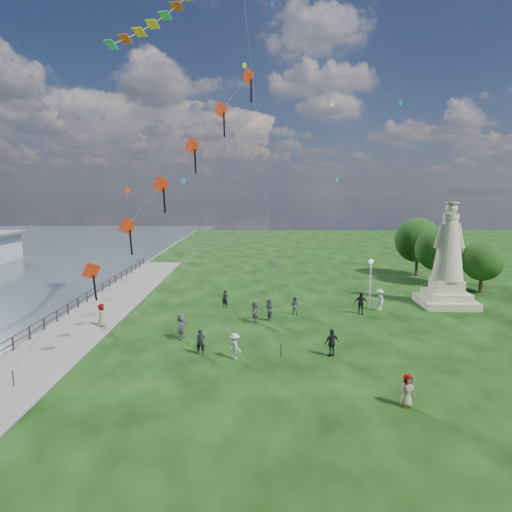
{
  "coord_description": "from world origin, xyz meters",
  "views": [
    {
      "loc": [
        -1.08,
        -21.77,
        9.97
      ],
      "look_at": [
        -1.0,
        8.0,
        5.5
      ],
      "focal_mm": 30.0,
      "sensor_mm": 36.0,
      "label": 1
    }
  ],
  "objects_px": {
    "person_7": "(294,305)",
    "person_3": "(332,343)",
    "statue": "(448,267)",
    "person_9": "(361,303)",
    "lamppost": "(371,273)",
    "person_0": "(201,342)",
    "person_10": "(102,316)",
    "person_5": "(181,326)",
    "person_4": "(407,390)",
    "person_2": "(235,346)",
    "person_1": "(269,310)",
    "person_11": "(255,312)",
    "person_6": "(225,299)",
    "person_8": "(379,300)"
  },
  "relations": [
    {
      "from": "person_1",
      "to": "person_11",
      "type": "relative_size",
      "value": 1.07
    },
    {
      "from": "lamppost",
      "to": "person_0",
      "type": "bearing_deg",
      "value": -141.3
    },
    {
      "from": "lamppost",
      "to": "person_7",
      "type": "bearing_deg",
      "value": -164.11
    },
    {
      "from": "person_7",
      "to": "person_9",
      "type": "relative_size",
      "value": 0.82
    },
    {
      "from": "person_1",
      "to": "person_7",
      "type": "distance_m",
      "value": 2.93
    },
    {
      "from": "person_4",
      "to": "person_7",
      "type": "height_order",
      "value": "person_4"
    },
    {
      "from": "statue",
      "to": "person_4",
      "type": "height_order",
      "value": "statue"
    },
    {
      "from": "lamppost",
      "to": "person_3",
      "type": "bearing_deg",
      "value": -115.49
    },
    {
      "from": "person_1",
      "to": "person_10",
      "type": "xyz_separation_m",
      "value": [
        -12.46,
        -1.4,
        -0.06
      ]
    },
    {
      "from": "person_2",
      "to": "person_3",
      "type": "bearing_deg",
      "value": -123.25
    },
    {
      "from": "lamppost",
      "to": "person_6",
      "type": "bearing_deg",
      "value": 179.67
    },
    {
      "from": "person_2",
      "to": "person_9",
      "type": "distance_m",
      "value": 13.73
    },
    {
      "from": "person_0",
      "to": "person_10",
      "type": "xyz_separation_m",
      "value": [
        -8.01,
        5.37,
        0.05
      ]
    },
    {
      "from": "person_9",
      "to": "person_3",
      "type": "bearing_deg",
      "value": -107.06
    },
    {
      "from": "person_6",
      "to": "person_11",
      "type": "distance_m",
      "value": 4.97
    },
    {
      "from": "person_5",
      "to": "person_4",
      "type": "bearing_deg",
      "value": -119.85
    },
    {
      "from": "person_7",
      "to": "person_3",
      "type": "bearing_deg",
      "value": 121.76
    },
    {
      "from": "person_11",
      "to": "person_10",
      "type": "bearing_deg",
      "value": -87.93
    },
    {
      "from": "statue",
      "to": "person_5",
      "type": "xyz_separation_m",
      "value": [
        -21.98,
        -8.77,
        -2.55
      ]
    },
    {
      "from": "person_7",
      "to": "person_11",
      "type": "xyz_separation_m",
      "value": [
        -3.26,
        -2.28,
        0.1
      ]
    },
    {
      "from": "person_3",
      "to": "person_0",
      "type": "bearing_deg",
      "value": -27.38
    },
    {
      "from": "person_4",
      "to": "person_5",
      "type": "distance_m",
      "value": 15.34
    },
    {
      "from": "statue",
      "to": "person_7",
      "type": "xyz_separation_m",
      "value": [
        -13.69,
        -2.84,
        -2.69
      ]
    },
    {
      "from": "person_9",
      "to": "statue",
      "type": "bearing_deg",
      "value": 25.17
    },
    {
      "from": "lamppost",
      "to": "person_7",
      "type": "height_order",
      "value": "lamppost"
    },
    {
      "from": "person_0",
      "to": "person_4",
      "type": "height_order",
      "value": "person_0"
    },
    {
      "from": "person_4",
      "to": "person_6",
      "type": "height_order",
      "value": "same"
    },
    {
      "from": "person_5",
      "to": "person_6",
      "type": "distance_m",
      "value": 8.28
    },
    {
      "from": "person_9",
      "to": "person_0",
      "type": "bearing_deg",
      "value": -137.22
    },
    {
      "from": "person_1",
      "to": "person_10",
      "type": "distance_m",
      "value": 12.54
    },
    {
      "from": "statue",
      "to": "person_3",
      "type": "xyz_separation_m",
      "value": [
        -12.24,
        -11.9,
        -2.59
      ]
    },
    {
      "from": "person_6",
      "to": "person_9",
      "type": "xyz_separation_m",
      "value": [
        11.29,
        -1.89,
        0.13
      ]
    },
    {
      "from": "person_2",
      "to": "person_8",
      "type": "relative_size",
      "value": 0.83
    },
    {
      "from": "person_6",
      "to": "person_7",
      "type": "xyz_separation_m",
      "value": [
        5.83,
        -1.97,
        -0.03
      ]
    },
    {
      "from": "person_3",
      "to": "person_8",
      "type": "xyz_separation_m",
      "value": [
        5.84,
        10.16,
        0.08
      ]
    },
    {
      "from": "person_7",
      "to": "person_11",
      "type": "distance_m",
      "value": 3.97
    },
    {
      "from": "person_9",
      "to": "lamppost",
      "type": "bearing_deg",
      "value": 62.9
    },
    {
      "from": "person_0",
      "to": "person_2",
      "type": "bearing_deg",
      "value": -24.11
    },
    {
      "from": "person_10",
      "to": "person_6",
      "type": "bearing_deg",
      "value": -70.22
    },
    {
      "from": "statue",
      "to": "person_8",
      "type": "relative_size",
      "value": 4.84
    },
    {
      "from": "person_1",
      "to": "person_9",
      "type": "height_order",
      "value": "person_9"
    },
    {
      "from": "person_1",
      "to": "person_11",
      "type": "height_order",
      "value": "person_1"
    },
    {
      "from": "statue",
      "to": "person_9",
      "type": "distance_m",
      "value": 9.05
    },
    {
      "from": "person_5",
      "to": "person_9",
      "type": "relative_size",
      "value": 0.97
    },
    {
      "from": "lamppost",
      "to": "person_10",
      "type": "xyz_separation_m",
      "value": [
        -21.3,
        -5.27,
        -2.25
      ]
    },
    {
      "from": "person_11",
      "to": "person_2",
      "type": "bearing_deg",
      "value": -12.9
    },
    {
      "from": "person_0",
      "to": "person_4",
      "type": "xyz_separation_m",
      "value": [
        10.47,
        -6.55,
        -0.01
      ]
    },
    {
      "from": "lamppost",
      "to": "person_0",
      "type": "relative_size",
      "value": 2.69
    },
    {
      "from": "person_1",
      "to": "person_11",
      "type": "xyz_separation_m",
      "value": [
        -1.1,
        -0.3,
        -0.06
      ]
    },
    {
      "from": "person_2",
      "to": "person_5",
      "type": "distance_m",
      "value": 5.2
    }
  ]
}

